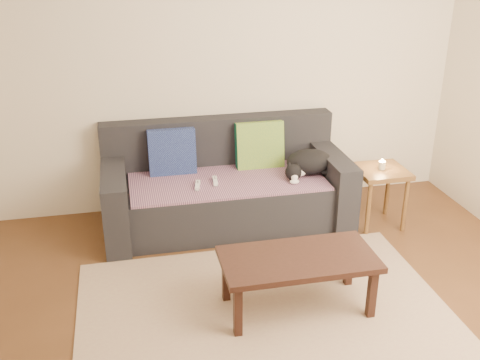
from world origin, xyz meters
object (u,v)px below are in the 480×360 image
object	(u,v)px
cat	(308,163)
side_table	(380,179)
sofa	(225,189)
wii_remote_b	(198,185)
coffee_table	(298,263)
wii_remote_a	(215,181)

from	to	relation	value
cat	side_table	xyz separation A→B (m)	(0.58, -0.23, -0.11)
sofa	wii_remote_b	distance (m)	0.36
side_table	coffee_table	bearing A→B (deg)	-135.74
cat	wii_remote_b	distance (m)	0.99
sofa	side_table	size ratio (longest dim) A/B	3.99
sofa	side_table	xyz separation A→B (m)	(1.30, -0.34, 0.12)
wii_remote_a	sofa	bearing A→B (deg)	-36.26
wii_remote_a	coffee_table	bearing A→B (deg)	-159.75
sofa	coffee_table	distance (m)	1.41
wii_remote_b	wii_remote_a	bearing A→B (deg)	-57.56
cat	coffee_table	distance (m)	1.38
cat	coffee_table	bearing A→B (deg)	-109.96
cat	wii_remote_a	bearing A→B (deg)	-178.15
wii_remote_a	side_table	size ratio (longest dim) A/B	0.28
sofa	coffee_table	bearing A→B (deg)	-80.78
wii_remote_b	coffee_table	bearing A→B (deg)	-145.66
wii_remote_a	wii_remote_b	xyz separation A→B (m)	(-0.16, -0.06, 0.00)
cat	wii_remote_b	size ratio (longest dim) A/B	3.28
sofa	coffee_table	xyz separation A→B (m)	(0.23, -1.39, 0.05)
coffee_table	cat	bearing A→B (deg)	68.98
coffee_table	wii_remote_b	bearing A→B (deg)	112.40
wii_remote_b	side_table	bearing A→B (deg)	-83.81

